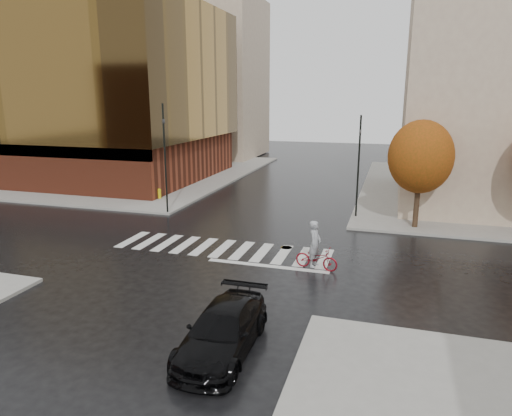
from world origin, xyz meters
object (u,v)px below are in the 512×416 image
Objects in this scene: sedan at (223,330)px; fire_hydrant at (159,193)px; cyclist at (316,253)px; traffic_light_ne at (359,161)px; traffic_light_nw at (165,151)px.

fire_hydrant is (-12.57, 18.96, -0.13)m from sedan.
cyclist is 17.97m from fire_hydrant.
fire_hydrant is at bearing 63.41° from cyclist.
traffic_light_ne is at bearing 80.64° from sedan.
cyclist is 2.96× the size of fire_hydrant.
traffic_light_nw reaches higher than cyclist.
traffic_light_nw is at bearing 122.13° from sedan.
cyclist is at bearing -37.76° from fire_hydrant.
sedan is at bearing -56.46° from fire_hydrant.
sedan reaches higher than fire_hydrant.
cyclist is 0.35× the size of traffic_light_ne.
sedan is 8.13m from cyclist.
traffic_light_ne is (1.02, 10.00, 3.07)m from cyclist.
traffic_light_ne is at bearing 5.32° from cyclist.
cyclist is 10.51m from traffic_light_ne.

